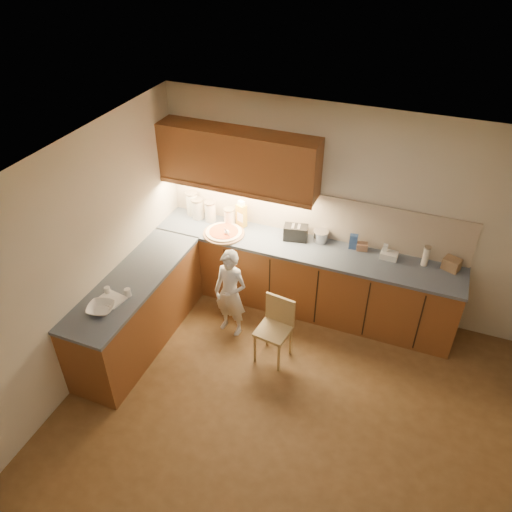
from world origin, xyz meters
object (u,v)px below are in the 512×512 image
(child, at_px, (231,293))
(wooden_chair, at_px, (276,325))
(oil_jug, at_px, (241,215))
(toaster, at_px, (296,233))
(pizza_on_board, at_px, (224,233))

(child, xyz_separation_m, wooden_chair, (0.63, -0.18, -0.12))
(child, bearing_deg, oil_jug, 112.73)
(wooden_chair, distance_m, toaster, 1.20)
(pizza_on_board, height_order, child, child)
(pizza_on_board, relative_size, toaster, 1.64)
(child, relative_size, wooden_chair, 1.46)
(pizza_on_board, bearing_deg, child, -60.50)
(pizza_on_board, bearing_deg, oil_jug, 63.72)
(child, bearing_deg, toaster, 68.52)
(pizza_on_board, xyz_separation_m, oil_jug, (0.13, 0.26, 0.14))
(wooden_chair, bearing_deg, pizza_on_board, 147.74)
(child, bearing_deg, pizza_on_board, 127.63)
(wooden_chair, bearing_deg, oil_jug, 136.00)
(wooden_chair, height_order, toaster, toaster)
(child, relative_size, toaster, 3.66)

